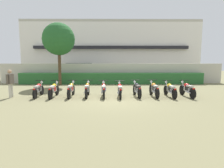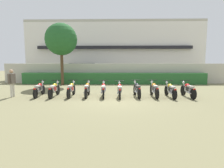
# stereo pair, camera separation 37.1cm
# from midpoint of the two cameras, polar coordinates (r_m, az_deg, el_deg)

# --- Properties ---
(ground) EXTENTS (60.00, 60.00, 0.00)m
(ground) POSITION_cam_midpoint_polar(r_m,az_deg,el_deg) (10.27, 0.89, -4.77)
(ground) COLOR olive
(building) EXTENTS (22.15, 6.50, 7.13)m
(building) POSITION_cam_midpoint_polar(r_m,az_deg,el_deg) (26.03, 1.22, 10.27)
(building) COLOR white
(building) RESTS_ON ground
(compound_wall) EXTENTS (21.04, 0.30, 1.88)m
(compound_wall) POSITION_cam_midpoint_polar(r_m,az_deg,el_deg) (17.79, 1.12, 3.29)
(compound_wall) COLOR #BCB7A8
(compound_wall) RESTS_ON ground
(hedge_row) EXTENTS (16.83, 0.70, 1.03)m
(hedge_row) POSITION_cam_midpoint_polar(r_m,az_deg,el_deg) (17.13, 1.10, 1.72)
(hedge_row) COLOR #28602D
(hedge_row) RESTS_ON ground
(parked_car) EXTENTS (4.64, 2.39, 1.89)m
(parked_car) POSITION_cam_midpoint_polar(r_m,az_deg,el_deg) (20.69, -8.10, 3.75)
(parked_car) COLOR navy
(parked_car) RESTS_ON ground
(tree_near_inspector) EXTENTS (2.74, 2.74, 5.34)m
(tree_near_inspector) POSITION_cam_midpoint_polar(r_m,az_deg,el_deg) (16.90, -14.75, 13.08)
(tree_near_inspector) COLOR #4C3823
(tree_near_inspector) RESTS_ON ground
(motorcycle_in_row_0) EXTENTS (0.60, 1.92, 0.94)m
(motorcycle_in_row_0) POSITION_cam_midpoint_polar(r_m,az_deg,el_deg) (11.86, -20.65, -1.48)
(motorcycle_in_row_0) COLOR black
(motorcycle_in_row_0) RESTS_ON ground
(motorcycle_in_row_1) EXTENTS (0.60, 1.91, 0.96)m
(motorcycle_in_row_1) POSITION_cam_midpoint_polar(r_m,az_deg,el_deg) (11.41, -16.48, -1.60)
(motorcycle_in_row_1) COLOR black
(motorcycle_in_row_1) RESTS_ON ground
(motorcycle_in_row_2) EXTENTS (0.60, 1.95, 0.96)m
(motorcycle_in_row_2) POSITION_cam_midpoint_polar(r_m,az_deg,el_deg) (11.23, -11.53, -1.58)
(motorcycle_in_row_2) COLOR black
(motorcycle_in_row_2) RESTS_ON ground
(motorcycle_in_row_3) EXTENTS (0.60, 1.87, 0.97)m
(motorcycle_in_row_3) POSITION_cam_midpoint_polar(r_m,az_deg,el_deg) (11.08, -6.67, -1.58)
(motorcycle_in_row_3) COLOR black
(motorcycle_in_row_3) RESTS_ON ground
(motorcycle_in_row_4) EXTENTS (0.60, 1.83, 0.95)m
(motorcycle_in_row_4) POSITION_cam_midpoint_polar(r_m,az_deg,el_deg) (10.89, -1.67, -1.72)
(motorcycle_in_row_4) COLOR black
(motorcycle_in_row_4) RESTS_ON ground
(motorcycle_in_row_5) EXTENTS (0.60, 1.82, 0.94)m
(motorcycle_in_row_5) POSITION_cam_midpoint_polar(r_m,az_deg,el_deg) (10.84, 3.33, -1.81)
(motorcycle_in_row_5) COLOR black
(motorcycle_in_row_5) RESTS_ON ground
(motorcycle_in_row_6) EXTENTS (0.60, 1.90, 0.97)m
(motorcycle_in_row_6) POSITION_cam_midpoint_polar(r_m,az_deg,el_deg) (11.08, 8.63, -1.61)
(motorcycle_in_row_6) COLOR black
(motorcycle_in_row_6) RESTS_ON ground
(motorcycle_in_row_7) EXTENTS (0.60, 1.96, 0.97)m
(motorcycle_in_row_7) POSITION_cam_midpoint_polar(r_m,az_deg,el_deg) (11.25, 13.78, -1.59)
(motorcycle_in_row_7) COLOR black
(motorcycle_in_row_7) RESTS_ON ground
(motorcycle_in_row_8) EXTENTS (0.60, 1.94, 0.95)m
(motorcycle_in_row_8) POSITION_cam_midpoint_polar(r_m,az_deg,el_deg) (11.40, 18.40, -1.70)
(motorcycle_in_row_8) COLOR black
(motorcycle_in_row_8) RESTS_ON ground
(motorcycle_in_row_9) EXTENTS (0.60, 1.90, 0.96)m
(motorcycle_in_row_9) POSITION_cam_midpoint_polar(r_m,az_deg,el_deg) (11.75, 23.19, -1.62)
(motorcycle_in_row_9) COLOR black
(motorcycle_in_row_9) RESTS_ON ground
(inspector_person) EXTENTS (0.22, 0.66, 1.62)m
(inspector_person) POSITION_cam_midpoint_polar(r_m,az_deg,el_deg) (12.25, -27.68, 0.85)
(inspector_person) COLOR beige
(inspector_person) RESTS_ON ground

